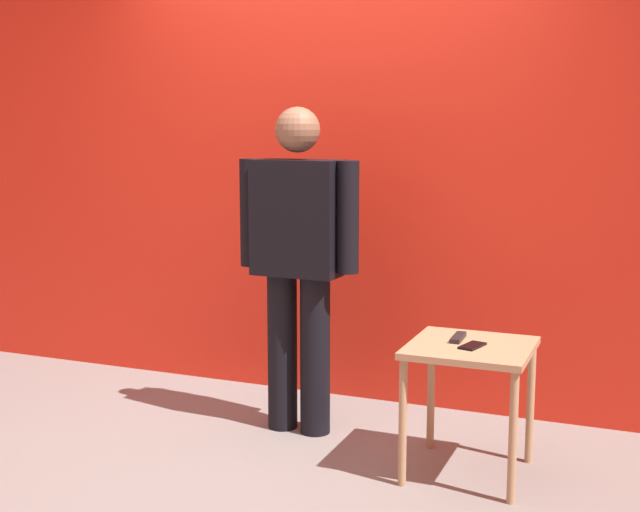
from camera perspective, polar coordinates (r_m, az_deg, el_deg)
ground_plane at (r=3.98m, az=-6.55°, el=-14.27°), size 12.00×12.00×0.00m
back_wall_red at (r=4.85m, az=0.71°, el=9.00°), size 6.00×0.12×3.14m
standing_person at (r=4.25m, az=-1.47°, el=0.19°), size 0.65×0.24×1.64m
side_table at (r=3.85m, az=10.01°, el=-7.18°), size 0.53×0.53×0.60m
cell_phone at (r=3.78m, az=10.16°, el=-5.93°), size 0.10×0.16×0.01m
tv_remote at (r=3.90m, az=9.23°, el=-5.40°), size 0.05×0.17×0.02m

